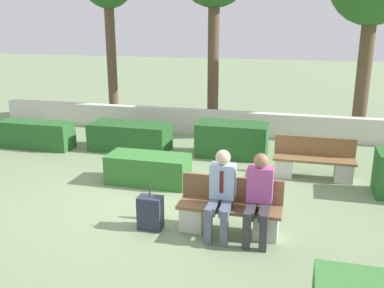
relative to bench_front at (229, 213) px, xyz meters
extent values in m
plane|color=gray|center=(-1.47, 1.11, -0.31)|extent=(60.00, 60.00, 0.00)
cube|color=beige|center=(-1.47, 5.83, 0.04)|extent=(13.57, 0.30, 0.69)
cube|color=brown|center=(0.00, -0.04, 0.10)|extent=(1.61, 0.44, 0.05)
cube|color=brown|center=(0.00, 0.20, 0.33)|extent=(1.61, 0.04, 0.40)
cube|color=beige|center=(-0.58, -0.04, -0.12)|extent=(0.36, 0.40, 0.38)
cube|color=beige|center=(0.58, -0.04, -0.12)|extent=(0.36, 0.40, 0.38)
cube|color=brown|center=(1.30, 2.77, 0.10)|extent=(1.67, 0.44, 0.05)
cube|color=brown|center=(1.30, 3.01, 0.33)|extent=(1.67, 0.04, 0.40)
cube|color=beige|center=(0.70, 2.77, -0.12)|extent=(0.36, 0.40, 0.38)
cube|color=beige|center=(1.91, 2.77, -0.12)|extent=(0.36, 0.40, 0.38)
cube|color=#515B70|center=(-0.21, -0.25, 0.19)|extent=(0.14, 0.46, 0.13)
cube|color=#515B70|center=(-0.01, -0.25, 0.19)|extent=(0.14, 0.46, 0.13)
cube|color=#515B70|center=(-0.23, -0.48, -0.03)|extent=(0.11, 0.11, 0.56)
cube|color=#515B70|center=(0.01, -0.48, -0.03)|extent=(0.11, 0.11, 0.56)
cube|color=#9EBCE0|center=(-0.11, -0.01, 0.53)|extent=(0.38, 0.22, 0.54)
sphere|color=beige|center=(-0.11, -0.03, 0.91)|extent=(0.23, 0.23, 0.23)
cube|color=maroon|center=(-0.11, -0.13, 0.55)|extent=(0.06, 0.01, 0.35)
cube|color=#333338|center=(0.35, -0.25, 0.19)|extent=(0.14, 0.46, 0.13)
cube|color=#333338|center=(0.55, -0.25, 0.19)|extent=(0.14, 0.46, 0.13)
cube|color=#333338|center=(0.33, -0.48, -0.03)|extent=(0.11, 0.11, 0.56)
cube|color=#333338|center=(0.57, -0.48, -0.03)|extent=(0.11, 0.11, 0.56)
cube|color=#B74C9E|center=(0.45, -0.01, 0.53)|extent=(0.38, 0.22, 0.54)
sphere|color=#936B4C|center=(0.45, -0.03, 0.90)|extent=(0.22, 0.22, 0.22)
cube|color=#286028|center=(-5.63, 3.28, 0.03)|extent=(1.92, 0.61, 0.69)
cube|color=#33702D|center=(-1.95, 1.64, -0.01)|extent=(1.65, 0.73, 0.59)
cube|color=#235623|center=(-0.61, 3.87, 0.10)|extent=(1.69, 0.86, 0.82)
cube|color=#235623|center=(-3.21, 3.71, 0.03)|extent=(2.01, 0.87, 0.69)
cube|color=#282D42|center=(-1.23, -0.23, -0.04)|extent=(0.38, 0.25, 0.54)
cylinder|color=#333338|center=(-1.23, -0.23, 0.33)|extent=(0.02, 0.02, 0.20)
cylinder|color=brown|center=(-5.26, 7.22, 1.65)|extent=(0.32, 0.32, 3.93)
cylinder|color=brown|center=(-1.83, 7.32, 1.73)|extent=(0.35, 0.35, 4.07)
cylinder|color=brown|center=(2.61, 7.00, 1.48)|extent=(0.40, 0.40, 3.58)
camera|label=1|loc=(0.98, -6.06, 2.89)|focal=40.00mm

